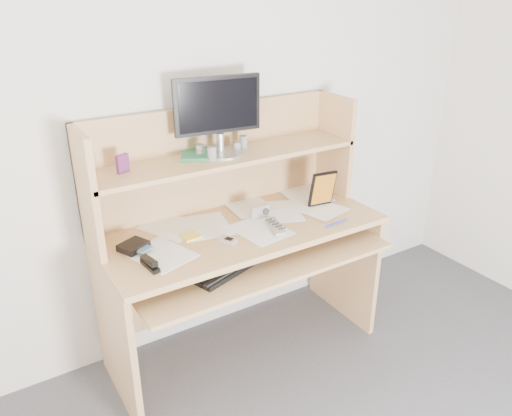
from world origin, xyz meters
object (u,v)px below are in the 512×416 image
keyboard (234,260)px  tv_remote (275,226)px  game_case (322,189)px  monitor (218,113)px  desk (235,230)px

keyboard → tv_remote: 0.27m
tv_remote → game_case: size_ratio=0.93×
monitor → keyboard: bearing=-102.7°
tv_remote → keyboard: bearing=-156.7°
game_case → desk: bearing=175.9°
monitor → tv_remote: bearing=-58.2°
game_case → monitor: bearing=165.6°
tv_remote → game_case: game_case is taller
tv_remote → game_case: bearing=31.2°
keyboard → game_case: bearing=-7.2°
desk → game_case: (0.48, -0.10, 0.16)m
keyboard → game_case: size_ratio=2.67×
keyboard → monitor: monitor is taller
tv_remote → game_case: (0.36, 0.09, 0.09)m
keyboard → tv_remote: bearing=-12.0°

